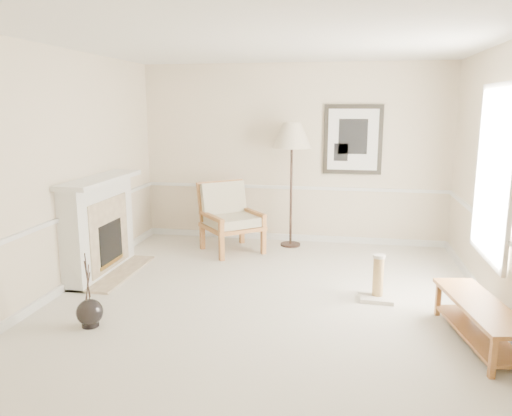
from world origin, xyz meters
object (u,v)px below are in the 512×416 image
Objects in this scene: floor_vase at (90,313)px; armchair at (229,214)px; bench at (479,316)px; scratching_post at (378,285)px; floor_lamp at (292,139)px.

floor_vase is 0.68× the size of armchair.
bench is (3.82, 0.33, 0.12)m from floor_vase.
armchair is 4.08m from bench.
bench is 1.31m from scratching_post.
floor_vase is 0.54× the size of bench.
floor_lamp reaches higher than armchair.
floor_lamp is 3.64× the size of scratching_post.
bench is at bearing 4.86° from floor_vase.
scratching_post is at bearing -59.15° from floor_lamp.
scratching_post reaches higher than bench.
floor_vase is at bearing -175.14° from bench.
floor_lamp is 4.00m from bench.
bench is (2.14, -3.06, -1.45)m from floor_lamp.
floor_vase is 4.10m from floor_lamp.
scratching_post is (1.26, -2.10, -1.55)m from floor_lamp.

